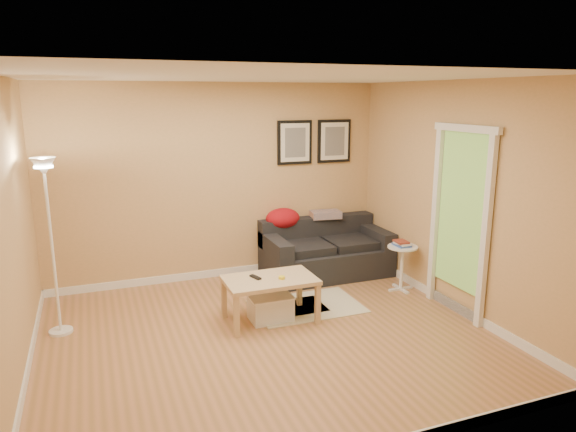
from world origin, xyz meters
The scene contains 24 objects.
floor centered at (0.00, 0.00, 0.00)m, with size 4.50×4.50×0.00m, color #AF744B.
ceiling centered at (0.00, 0.00, 2.60)m, with size 4.50×4.50×0.00m, color white.
wall_back centered at (0.00, 2.00, 1.30)m, with size 4.50×4.50×0.00m, color tan.
wall_front centered at (0.00, -2.00, 1.30)m, with size 4.50×4.50×0.00m, color tan.
wall_left centered at (-2.25, 0.00, 1.30)m, with size 4.00×4.00×0.00m, color tan.
wall_right centered at (2.25, 0.00, 1.30)m, with size 4.00×4.00×0.00m, color tan.
baseboard_back centered at (0.00, 1.99, 0.05)m, with size 4.50×0.02×0.10m, color white.
baseboard_left centered at (-2.24, 0.00, 0.05)m, with size 0.02×4.00×0.10m, color white.
baseboard_right centered at (2.24, 0.00, 0.05)m, with size 0.02×4.00×0.10m, color white.
sofa centered at (1.38, 1.53, 0.38)m, with size 1.70×0.90×0.75m, color black, non-canonical shape.
red_throw centered at (0.86, 1.87, 0.77)m, with size 0.48×0.36×0.28m, color #B3101F, non-canonical shape.
plaid_throw centered at (1.50, 1.84, 0.78)m, with size 0.42×0.26×0.10m, color tan, non-canonical shape.
framed_print_left centered at (1.08, 1.98, 1.80)m, with size 0.50×0.04×0.60m, color black, non-canonical shape.
framed_print_right centered at (1.68, 1.98, 1.80)m, with size 0.50×0.04×0.60m, color black, non-canonical shape.
area_rug centered at (0.68, 0.57, 0.01)m, with size 1.25×0.85×0.01m, color beige.
green_runner centered at (0.53, 0.59, 0.01)m, with size 0.70×0.50×0.01m, color #668C4C.
coffee_table centered at (0.16, 0.37, 0.25)m, with size 0.99×0.60×0.49m, color tan, non-canonical shape.
remote_control centered at (0.01, 0.43, 0.50)m, with size 0.05×0.16×0.02m, color black.
tape_roll centered at (0.27, 0.30, 0.51)m, with size 0.07×0.07×0.03m, color yellow.
storage_bin centered at (0.16, 0.38, 0.14)m, with size 0.47×0.34×0.29m, color white, non-canonical shape.
side_table centered at (2.02, 0.65, 0.29)m, with size 0.38×0.38×0.58m, color white, non-canonical shape.
book_stack centered at (2.01, 0.67, 0.62)m, with size 0.16×0.22×0.07m, color #395AAB, non-canonical shape.
floor_lamp centered at (-2.00, 0.87, 0.88)m, with size 0.24×0.24×1.85m, color white, non-canonical shape.
doorway centered at (2.20, -0.15, 1.02)m, with size 0.12×1.01×2.13m, color white, non-canonical shape.
Camera 1 is at (-1.58, -4.70, 2.43)m, focal length 32.50 mm.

